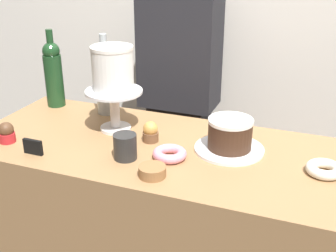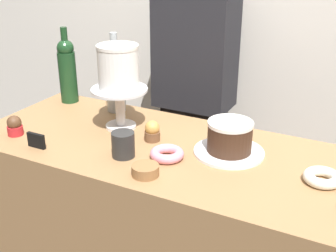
{
  "view_description": "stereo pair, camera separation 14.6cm",
  "coord_description": "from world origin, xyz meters",
  "px_view_note": "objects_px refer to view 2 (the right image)",
  "views": [
    {
      "loc": [
        0.48,
        -1.25,
        1.6
      ],
      "look_at": [
        0.0,
        0.0,
        1.02
      ],
      "focal_mm": 46.46,
      "sensor_mm": 36.0,
      "label": 1
    },
    {
      "loc": [
        0.62,
        -1.19,
        1.6
      ],
      "look_at": [
        0.0,
        0.0,
        1.02
      ],
      "focal_mm": 46.46,
      "sensor_mm": 36.0,
      "label": 2
    }
  ],
  "objects_px": {
    "wine_bottle_clear": "(115,77)",
    "chocolate_round_cake": "(230,136)",
    "cupcake_chocolate": "(15,126)",
    "coffee_cup_ceramic": "(123,144)",
    "donut_sugar": "(323,177)",
    "wine_bottle_green": "(67,70)",
    "price_sign_chalkboard": "(36,141)",
    "cookie_stack": "(145,170)",
    "cupcake_caramel": "(152,131)",
    "cake_stand_pedestal": "(120,101)",
    "white_layer_cake": "(118,67)",
    "barista_figure": "(194,107)",
    "donut_pink": "(167,154)"
  },
  "relations": [
    {
      "from": "cake_stand_pedestal",
      "to": "white_layer_cake",
      "type": "xyz_separation_m",
      "value": [
        0.0,
        -0.0,
        0.13
      ]
    },
    {
      "from": "cake_stand_pedestal",
      "to": "price_sign_chalkboard",
      "type": "xyz_separation_m",
      "value": [
        -0.16,
        -0.28,
        -0.08
      ]
    },
    {
      "from": "donut_sugar",
      "to": "cookie_stack",
      "type": "relative_size",
      "value": 1.33
    },
    {
      "from": "cupcake_caramel",
      "to": "cookie_stack",
      "type": "xyz_separation_m",
      "value": [
        0.1,
        -0.23,
        -0.02
      ]
    },
    {
      "from": "cupcake_caramel",
      "to": "donut_pink",
      "type": "xyz_separation_m",
      "value": [
        0.11,
        -0.1,
        -0.02
      ]
    },
    {
      "from": "wine_bottle_clear",
      "to": "chocolate_round_cake",
      "type": "bearing_deg",
      "value": -16.21
    },
    {
      "from": "chocolate_round_cake",
      "to": "coffee_cup_ceramic",
      "type": "bearing_deg",
      "value": -149.45
    },
    {
      "from": "wine_bottle_clear",
      "to": "cupcake_caramel",
      "type": "height_order",
      "value": "wine_bottle_clear"
    },
    {
      "from": "wine_bottle_green",
      "to": "barista_figure",
      "type": "distance_m",
      "value": 0.64
    },
    {
      "from": "coffee_cup_ceramic",
      "to": "barista_figure",
      "type": "bearing_deg",
      "value": 96.4
    },
    {
      "from": "wine_bottle_clear",
      "to": "barista_figure",
      "type": "bearing_deg",
      "value": 68.89
    },
    {
      "from": "cupcake_chocolate",
      "to": "coffee_cup_ceramic",
      "type": "bearing_deg",
      "value": 4.77
    },
    {
      "from": "cookie_stack",
      "to": "price_sign_chalkboard",
      "type": "height_order",
      "value": "price_sign_chalkboard"
    },
    {
      "from": "wine_bottle_green",
      "to": "cookie_stack",
      "type": "height_order",
      "value": "wine_bottle_green"
    },
    {
      "from": "white_layer_cake",
      "to": "cookie_stack",
      "type": "xyz_separation_m",
      "value": [
        0.27,
        -0.27,
        -0.22
      ]
    },
    {
      "from": "cake_stand_pedestal",
      "to": "coffee_cup_ceramic",
      "type": "height_order",
      "value": "cake_stand_pedestal"
    },
    {
      "from": "chocolate_round_cake",
      "to": "cookie_stack",
      "type": "bearing_deg",
      "value": -124.6
    },
    {
      "from": "white_layer_cake",
      "to": "cupcake_chocolate",
      "type": "height_order",
      "value": "white_layer_cake"
    },
    {
      "from": "white_layer_cake",
      "to": "coffee_cup_ceramic",
      "type": "bearing_deg",
      "value": -55.0
    },
    {
      "from": "wine_bottle_clear",
      "to": "donut_sugar",
      "type": "bearing_deg",
      "value": -13.65
    },
    {
      "from": "cupcake_caramel",
      "to": "barista_figure",
      "type": "relative_size",
      "value": 0.05
    },
    {
      "from": "wine_bottle_green",
      "to": "barista_figure",
      "type": "xyz_separation_m",
      "value": [
        0.41,
        0.43,
        -0.24
      ]
    },
    {
      "from": "donut_sugar",
      "to": "coffee_cup_ceramic",
      "type": "bearing_deg",
      "value": -168.0
    },
    {
      "from": "chocolate_round_cake",
      "to": "white_layer_cake",
      "type": "bearing_deg",
      "value": 177.52
    },
    {
      "from": "cake_stand_pedestal",
      "to": "cupcake_caramel",
      "type": "xyz_separation_m",
      "value": [
        0.16,
        -0.05,
        -0.07
      ]
    },
    {
      "from": "donut_pink",
      "to": "barista_figure",
      "type": "xyz_separation_m",
      "value": [
        -0.22,
        0.71,
        -0.12
      ]
    },
    {
      "from": "wine_bottle_green",
      "to": "price_sign_chalkboard",
      "type": "relative_size",
      "value": 4.65
    },
    {
      "from": "white_layer_cake",
      "to": "cupcake_chocolate",
      "type": "bearing_deg",
      "value": -142.52
    },
    {
      "from": "wine_bottle_clear",
      "to": "price_sign_chalkboard",
      "type": "distance_m",
      "value": 0.44
    },
    {
      "from": "cupcake_caramel",
      "to": "donut_sugar",
      "type": "relative_size",
      "value": 0.66
    },
    {
      "from": "white_layer_cake",
      "to": "wine_bottle_clear",
      "type": "bearing_deg",
      "value": 128.45
    },
    {
      "from": "cookie_stack",
      "to": "price_sign_chalkboard",
      "type": "bearing_deg",
      "value": -179.13
    },
    {
      "from": "white_layer_cake",
      "to": "chocolate_round_cake",
      "type": "xyz_separation_m",
      "value": [
        0.44,
        -0.02,
        -0.17
      ]
    },
    {
      "from": "cupcake_chocolate",
      "to": "donut_pink",
      "type": "distance_m",
      "value": 0.59
    },
    {
      "from": "cupcake_caramel",
      "to": "cake_stand_pedestal",
      "type": "bearing_deg",
      "value": 163.98
    },
    {
      "from": "cupcake_caramel",
      "to": "price_sign_chalkboard",
      "type": "distance_m",
      "value": 0.4
    },
    {
      "from": "donut_pink",
      "to": "donut_sugar",
      "type": "distance_m",
      "value": 0.48
    },
    {
      "from": "cake_stand_pedestal",
      "to": "barista_figure",
      "type": "bearing_deg",
      "value": 84.75
    },
    {
      "from": "cupcake_caramel",
      "to": "coffee_cup_ceramic",
      "type": "xyz_separation_m",
      "value": [
        -0.02,
        -0.15,
        0.01
      ]
    },
    {
      "from": "cake_stand_pedestal",
      "to": "donut_pink",
      "type": "relative_size",
      "value": 1.87
    },
    {
      "from": "coffee_cup_ceramic",
      "to": "price_sign_chalkboard",
      "type": "bearing_deg",
      "value": -164.69
    },
    {
      "from": "wine_bottle_green",
      "to": "cookie_stack",
      "type": "bearing_deg",
      "value": -33.62
    },
    {
      "from": "donut_pink",
      "to": "donut_sugar",
      "type": "bearing_deg",
      "value": 9.33
    },
    {
      "from": "chocolate_round_cake",
      "to": "cupcake_chocolate",
      "type": "relative_size",
      "value": 2.02
    },
    {
      "from": "cookie_stack",
      "to": "donut_sugar",
      "type": "bearing_deg",
      "value": 23.01
    },
    {
      "from": "wine_bottle_green",
      "to": "barista_figure",
      "type": "bearing_deg",
      "value": 46.09
    },
    {
      "from": "white_layer_cake",
      "to": "cupcake_caramel",
      "type": "xyz_separation_m",
      "value": [
        0.16,
        -0.05,
        -0.2
      ]
    },
    {
      "from": "cookie_stack",
      "to": "coffee_cup_ceramic",
      "type": "distance_m",
      "value": 0.15
    },
    {
      "from": "white_layer_cake",
      "to": "cookie_stack",
      "type": "distance_m",
      "value": 0.44
    },
    {
      "from": "white_layer_cake",
      "to": "wine_bottle_green",
      "type": "height_order",
      "value": "wine_bottle_green"
    }
  ]
}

